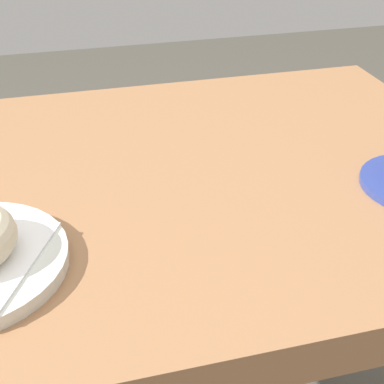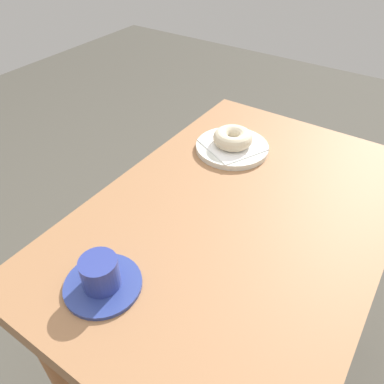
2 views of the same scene
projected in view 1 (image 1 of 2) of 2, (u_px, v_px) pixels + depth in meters
table at (151, 246)px, 0.77m from camera, size 0.94×0.62×0.77m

